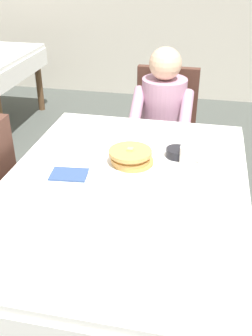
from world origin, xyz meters
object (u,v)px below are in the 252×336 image
(dining_table_main, at_px, (123,199))
(spoon_near_edge, at_px, (120,209))
(breakfast_stack, at_px, (131,157))
(fork_left_of_plate, at_px, (92,164))
(bowl_butter, at_px, (177,153))
(diner_person, at_px, (163,115))
(plate_breakfast, at_px, (131,165))
(chair_diner, at_px, (164,125))
(knife_right_of_plate, at_px, (170,172))
(cup_coffee, at_px, (188,155))

(dining_table_main, distance_m, spoon_near_edge, 0.22)
(breakfast_stack, xyz_separation_m, fork_left_of_plate, (-0.19, -0.02, -0.05))
(breakfast_stack, bearing_deg, bowl_butter, 34.67)
(dining_table_main, distance_m, breakfast_stack, 0.21)
(fork_left_of_plate, relative_size, spoon_near_edge, 1.20)
(diner_person, xyz_separation_m, plate_breakfast, (-0.05, -0.86, 0.08))
(chair_diner, xyz_separation_m, breakfast_stack, (-0.05, -1.01, 0.26))
(knife_right_of_plate, bearing_deg, dining_table_main, 127.07)
(dining_table_main, bearing_deg, plate_breakfast, 88.42)
(breakfast_stack, distance_m, spoon_near_edge, 0.36)
(breakfast_stack, height_order, cup_coffee, breakfast_stack)
(bowl_butter, distance_m, knife_right_of_plate, 0.17)
(chair_diner, xyz_separation_m, plate_breakfast, (-0.05, -1.02, 0.22))
(breakfast_stack, height_order, fork_left_of_plate, breakfast_stack)
(plate_breakfast, xyz_separation_m, bowl_butter, (0.21, 0.15, 0.01))
(diner_person, height_order, spoon_near_edge, diner_person)
(cup_coffee, relative_size, fork_left_of_plate, 0.63)
(knife_right_of_plate, xyz_separation_m, spoon_near_edge, (-0.16, -0.33, 0.00))
(chair_diner, height_order, breakfast_stack, chair_diner)
(dining_table_main, xyz_separation_m, plate_breakfast, (0.00, 0.15, 0.10))
(chair_diner, height_order, bowl_butter, chair_diner)
(dining_table_main, distance_m, plate_breakfast, 0.18)
(diner_person, distance_m, bowl_butter, 0.74)
(dining_table_main, relative_size, plate_breakfast, 5.44)
(diner_person, bearing_deg, cup_coffee, 105.79)
(dining_table_main, xyz_separation_m, fork_left_of_plate, (-0.19, 0.13, 0.09))
(dining_table_main, height_order, breakfast_stack, breakfast_stack)
(breakfast_stack, relative_size, spoon_near_edge, 1.42)
(chair_diner, height_order, spoon_near_edge, chair_diner)
(cup_coffee, distance_m, spoon_near_edge, 0.51)
(knife_right_of_plate, bearing_deg, cup_coffee, -30.55)
(fork_left_of_plate, bearing_deg, bowl_butter, -70.43)
(bowl_butter, bearing_deg, fork_left_of_plate, -157.29)
(chair_diner, xyz_separation_m, bowl_butter, (0.16, -0.87, 0.23))
(chair_diner, relative_size, bowl_butter, 8.45)
(breakfast_stack, relative_size, fork_left_of_plate, 1.19)
(breakfast_stack, xyz_separation_m, bowl_butter, (0.21, 0.14, -0.03))
(knife_right_of_plate, bearing_deg, chair_diner, 10.46)
(chair_diner, distance_m, spoon_near_edge, 1.39)
(diner_person, bearing_deg, dining_table_main, 87.14)
(dining_table_main, relative_size, cup_coffee, 13.49)
(fork_left_of_plate, bearing_deg, chair_diner, -16.00)
(dining_table_main, height_order, fork_left_of_plate, fork_left_of_plate)
(plate_breakfast, bearing_deg, chair_diner, 87.38)
(dining_table_main, relative_size, knife_right_of_plate, 7.62)
(chair_diner, bearing_deg, diner_person, 90.00)
(dining_table_main, distance_m, bowl_butter, 0.38)
(diner_person, distance_m, plate_breakfast, 0.87)
(diner_person, distance_m, breakfast_stack, 0.87)
(plate_breakfast, distance_m, spoon_near_edge, 0.36)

